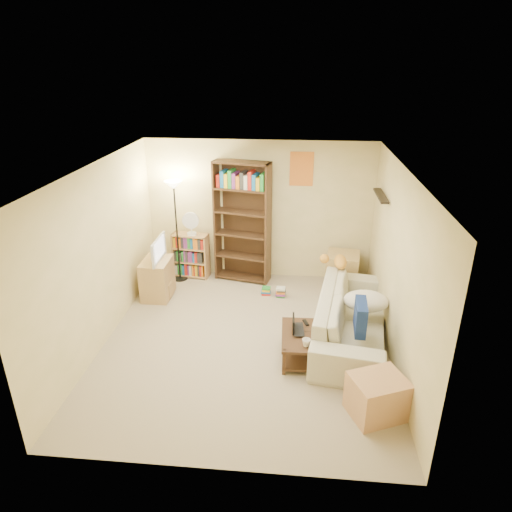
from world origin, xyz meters
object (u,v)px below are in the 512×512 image
at_px(tabby_cat, 338,261).
at_px(sofa, 352,317).
at_px(tall_bookshelf, 242,220).
at_px(end_cabinet, 377,397).
at_px(coffee_table, 299,343).
at_px(television, 155,249).
at_px(tv_stand, 157,279).
at_px(mug, 306,343).
at_px(side_table, 342,271).
at_px(desk_fan, 191,223).
at_px(laptop, 302,330).
at_px(floor_lamp, 175,202).
at_px(short_bookshelf, 191,255).

bearing_deg(tabby_cat, sofa, -80.12).
bearing_deg(tall_bookshelf, end_cabinet, -47.25).
height_order(coffee_table, tall_bookshelf, tall_bookshelf).
height_order(tabby_cat, coffee_table, tabby_cat).
distance_m(sofa, television, 3.33).
bearing_deg(television, tv_stand, 0.00).
distance_m(tall_bookshelf, end_cabinet, 3.96).
height_order(mug, television, television).
distance_m(coffee_table, side_table, 2.31).
relative_size(tabby_cat, end_cabinet, 0.95).
bearing_deg(end_cabinet, tabby_cat, 97.06).
bearing_deg(coffee_table, desk_fan, 128.47).
relative_size(coffee_table, mug, 6.91).
distance_m(laptop, floor_lamp, 3.29).
bearing_deg(desk_fan, television, -118.95).
bearing_deg(floor_lamp, coffee_table, -45.37).
bearing_deg(end_cabinet, floor_lamp, 133.76).
bearing_deg(desk_fan, floor_lamp, -158.35).
xyz_separation_m(tabby_cat, coffee_table, (-0.58, -1.51, -0.56)).
bearing_deg(desk_fan, tabby_cat, -17.83).
bearing_deg(tall_bookshelf, mug, -53.88).
bearing_deg(tv_stand, laptop, -30.43).
distance_m(desk_fan, end_cabinet, 4.45).
xyz_separation_m(sofa, laptop, (-0.71, -0.47, 0.04)).
height_order(sofa, desk_fan, desk_fan).
relative_size(laptop, tv_stand, 0.56).
bearing_deg(television, coffee_table, -122.28).
xyz_separation_m(coffee_table, laptop, (0.04, 0.09, 0.15)).
xyz_separation_m(television, tall_bookshelf, (1.36, 0.81, 0.28)).
height_order(sofa, coffee_table, sofa).
bearing_deg(short_bookshelf, tabby_cat, -11.21).
bearing_deg(tv_stand, tabby_cat, -0.20).
xyz_separation_m(television, floor_lamp, (0.20, 0.70, 0.61)).
bearing_deg(floor_lamp, short_bookshelf, 35.65).
bearing_deg(tv_stand, short_bookshelf, 65.20).
bearing_deg(sofa, tv_stand, 81.38).
distance_m(desk_fan, floor_lamp, 0.48).
xyz_separation_m(mug, desk_fan, (-2.05, 2.59, 0.64)).
relative_size(coffee_table, short_bookshelf, 1.02).
distance_m(coffee_table, mug, 0.34).
height_order(sofa, mug, sofa).
height_order(laptop, desk_fan, desk_fan).
distance_m(floor_lamp, side_table, 3.16).
xyz_separation_m(television, desk_fan, (0.44, 0.79, 0.20)).
bearing_deg(coffee_table, tv_stand, 145.69).
bearing_deg(short_bookshelf, mug, -44.33).
height_order(tabby_cat, laptop, tabby_cat).
bearing_deg(tabby_cat, television, 179.48).
bearing_deg(end_cabinet, tv_stand, 142.42).
relative_size(laptop, television, 0.54).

